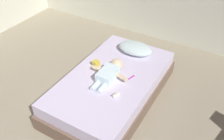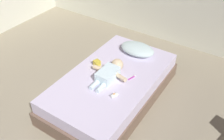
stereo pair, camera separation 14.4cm
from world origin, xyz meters
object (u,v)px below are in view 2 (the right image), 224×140
Objects in this scene: baby at (110,72)px; baby_bottle at (114,95)px; pillow at (137,49)px; bed at (112,87)px; toothbrush at (132,77)px; toy_block at (97,63)px.

baby_bottle is (0.27, -0.31, -0.04)m from baby.
pillow reaches higher than baby_bottle.
baby reaches higher than bed.
toothbrush reaches higher than bed.
baby is at bearing 130.84° from baby_bottle.
toothbrush is at bearing 23.56° from bed.
baby_bottle is at bearing -52.96° from bed.
baby reaches higher than toothbrush.
pillow reaches higher than toothbrush.
baby_bottle is at bearing -36.00° from toy_block.
baby_bottle is (0.57, -0.41, -0.01)m from toy_block.
baby is 4.89× the size of toothbrush.
pillow is at bearing 112.48° from toothbrush.
baby is 0.41m from baby_bottle.
baby_bottle is (0.23, -1.01, -0.05)m from pillow.
pillow is 0.84× the size of baby.
bed is 3.18× the size of baby.
toothbrush is 1.24× the size of toy_block.
toothbrush is 0.57m from toy_block.
bed is at bearing 127.04° from baby_bottle.
toy_block is 1.00× the size of baby_bottle.
toothbrush is (0.23, -0.56, -0.07)m from pillow.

